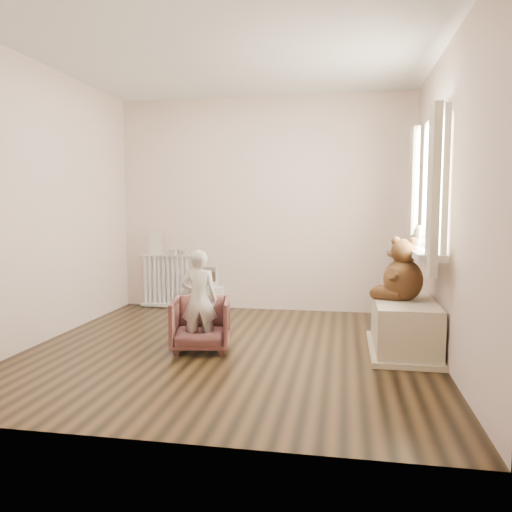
% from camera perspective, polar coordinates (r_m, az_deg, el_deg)
% --- Properties ---
extents(floor, '(3.60, 3.60, 0.01)m').
position_cam_1_polar(floor, '(4.56, -2.90, -10.58)').
color(floor, black).
rests_on(floor, ground).
extents(ceiling, '(3.60, 3.60, 0.01)m').
position_cam_1_polar(ceiling, '(4.58, -3.08, 22.49)').
color(ceiling, white).
rests_on(ceiling, ground).
extents(back_wall, '(3.60, 0.02, 2.60)m').
position_cam_1_polar(back_wall, '(6.15, 0.84, 5.89)').
color(back_wall, white).
rests_on(back_wall, ground).
extents(front_wall, '(3.60, 0.02, 2.60)m').
position_cam_1_polar(front_wall, '(2.66, -11.87, 6.09)').
color(front_wall, white).
rests_on(front_wall, ground).
extents(left_wall, '(0.02, 3.60, 2.60)m').
position_cam_1_polar(left_wall, '(5.10, -23.19, 5.49)').
color(left_wall, white).
rests_on(left_wall, ground).
extents(right_wall, '(0.02, 3.60, 2.60)m').
position_cam_1_polar(right_wall, '(4.34, 20.95, 5.62)').
color(right_wall, white).
rests_on(right_wall, ground).
extents(window, '(0.03, 0.90, 1.10)m').
position_cam_1_polar(window, '(4.63, 19.83, 7.50)').
color(window, white).
rests_on(window, right_wall).
extents(window_sill, '(0.22, 1.10, 0.06)m').
position_cam_1_polar(window_sill, '(4.63, 18.50, 0.36)').
color(window_sill, silver).
rests_on(window_sill, right_wall).
extents(curtain_left, '(0.06, 0.26, 1.30)m').
position_cam_1_polar(curtain_left, '(4.05, 19.62, 6.97)').
color(curtain_left, beige).
rests_on(curtain_left, right_wall).
extents(curtain_right, '(0.06, 0.26, 1.30)m').
position_cam_1_polar(curtain_right, '(5.18, 17.54, 6.67)').
color(curtain_right, beige).
rests_on(curtain_right, right_wall).
extents(radiator, '(0.64, 0.12, 0.68)m').
position_cam_1_polar(radiator, '(6.41, -10.27, -2.37)').
color(radiator, silver).
rests_on(radiator, floor).
extents(paper_doll, '(0.18, 0.02, 0.30)m').
position_cam_1_polar(paper_doll, '(6.41, -11.39, 1.57)').
color(paper_doll, beige).
rests_on(paper_doll, radiator).
extents(tin_a, '(0.11, 0.11, 0.07)m').
position_cam_1_polar(tin_a, '(6.33, -9.29, 0.47)').
color(tin_a, '#A59E8C').
rests_on(tin_a, radiator).
extents(tin_b, '(0.09, 0.09, 0.05)m').
position_cam_1_polar(tin_b, '(6.29, -8.24, 0.39)').
color(tin_b, '#A59E8C').
rests_on(tin_b, radiator).
extents(toy_vanity, '(0.34, 0.24, 0.53)m').
position_cam_1_polar(toy_vanity, '(6.22, -5.36, -3.61)').
color(toy_vanity, silver).
rests_on(toy_vanity, floor).
extents(armchair, '(0.59, 0.60, 0.47)m').
position_cam_1_polar(armchair, '(4.51, -6.31, -7.73)').
color(armchair, brown).
rests_on(armchair, floor).
extents(child, '(0.36, 0.27, 0.88)m').
position_cam_1_polar(child, '(4.41, -6.53, -5.00)').
color(child, white).
rests_on(child, armchair).
extents(toy_bench, '(0.52, 0.97, 0.46)m').
position_cam_1_polar(toy_bench, '(4.61, 16.57, -8.05)').
color(toy_bench, beige).
rests_on(toy_bench, floor).
extents(teddy_bear, '(0.53, 0.47, 0.54)m').
position_cam_1_polar(teddy_bear, '(4.57, 16.47, -2.18)').
color(teddy_bear, '#38200F').
rests_on(teddy_bear, toy_bench).
extents(plush_cat, '(0.18, 0.26, 0.21)m').
position_cam_1_polar(plush_cat, '(4.84, 18.06, 2.12)').
color(plush_cat, '#6C6659').
rests_on(plush_cat, window_sill).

